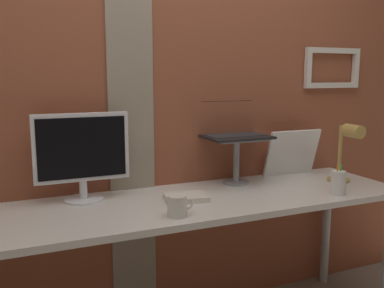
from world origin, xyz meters
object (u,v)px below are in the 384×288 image
at_px(laptop, 231,127).
at_px(pen_cup, 338,183).
at_px(desk_lamp, 347,147).
at_px(coffee_mug, 178,206).
at_px(monitor, 82,152).
at_px(whiteboard_panel, 292,153).

bearing_deg(laptop, pen_cup, -51.18).
relative_size(laptop, pen_cup, 2.27).
distance_m(desk_lamp, coffee_mug, 1.06).
xyz_separation_m(desk_lamp, pen_cup, (-0.19, -0.15, -0.14)).
xyz_separation_m(monitor, desk_lamp, (1.37, -0.24, -0.03)).
height_order(monitor, coffee_mug, monitor).
relative_size(monitor, coffee_mug, 3.63).
distance_m(monitor, pen_cup, 1.25).
bearing_deg(monitor, coffee_mug, -49.59).
bearing_deg(whiteboard_panel, pen_cup, -94.25).
bearing_deg(coffee_mug, desk_lamp, 8.08).
distance_m(monitor, laptop, 0.82).
distance_m(whiteboard_panel, desk_lamp, 0.32).
bearing_deg(desk_lamp, pen_cup, -141.61).
bearing_deg(monitor, laptop, 4.65).
height_order(monitor, pen_cup, monitor).
bearing_deg(laptop, desk_lamp, -28.85).
distance_m(whiteboard_panel, coffee_mug, 0.98).
bearing_deg(whiteboard_panel, coffee_mug, -154.43).
distance_m(laptop, desk_lamp, 0.63).
xyz_separation_m(whiteboard_panel, pen_cup, (-0.03, -0.42, -0.08)).
bearing_deg(laptop, coffee_mug, -137.58).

